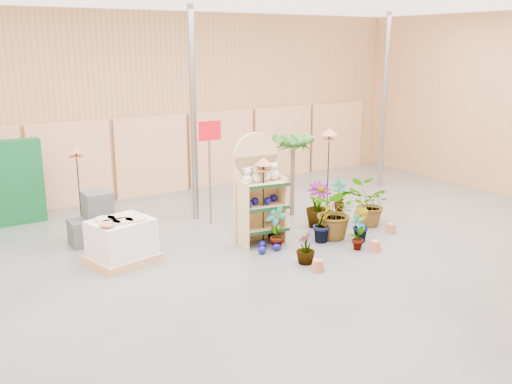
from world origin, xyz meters
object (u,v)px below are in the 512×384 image
at_px(display_shelf, 258,193).
at_px(potted_plant_2, 336,211).
at_px(bird_table_front, 263,164).
at_px(pallet_stack, 122,241).

distance_m(display_shelf, potted_plant_2, 1.60).
bearing_deg(potted_plant_2, bird_table_front, 161.18).
xyz_separation_m(pallet_stack, bird_table_front, (2.60, -0.53, 1.18)).
xyz_separation_m(display_shelf, bird_table_front, (-0.01, -0.21, 0.60)).
xyz_separation_m(bird_table_front, potted_plant_2, (1.40, -0.48, -1.02)).
relative_size(bird_table_front, potted_plant_2, 1.54).
distance_m(pallet_stack, bird_table_front, 2.90).
distance_m(bird_table_front, potted_plant_2, 1.79).
height_order(display_shelf, potted_plant_2, display_shelf).
bearing_deg(display_shelf, bird_table_front, -84.53).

